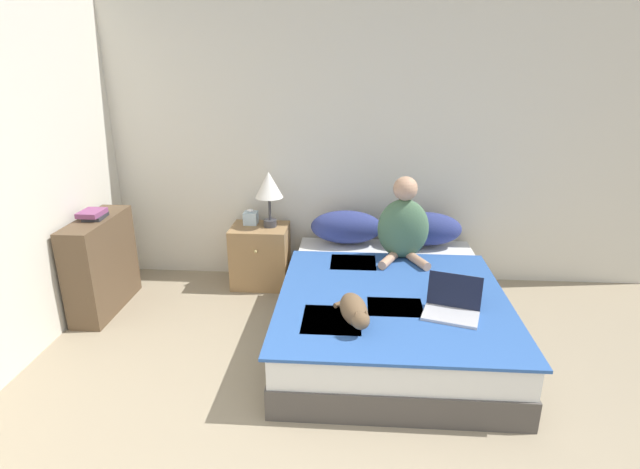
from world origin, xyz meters
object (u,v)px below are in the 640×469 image
Objects in this scene: nightstand at (261,256)px; tissue_box at (251,218)px; bed at (390,310)px; table_lamp at (269,187)px; pillow_far at (425,229)px; laptop_open at (452,307)px; bookshelf at (101,264)px; cat_tabby at (354,310)px; person_sitting at (403,225)px; pillow_near at (346,227)px; book_stack_top at (93,214)px.

nightstand is 0.35m from tissue_box.
bed is 4.11× the size of table_lamp.
tissue_box is at bearing 161.73° from table_lamp.
laptop_open is (0.02, -1.26, -0.10)m from pillow_far.
tissue_box is at bearing 29.50° from bookshelf.
bookshelf is (-2.04, 0.84, -0.11)m from cat_tabby.
bookshelf is (-2.43, -0.26, -0.30)m from person_sitting.
cat_tabby is 1.08× the size of table_lamp.
nightstand is 0.71× the size of bookshelf.
bed is at bearing 141.36° from cat_tabby.
table_lamp reaches higher than pillow_near.
pillow_near is 0.76m from table_lamp.
laptop_open is at bearing -42.12° from table_lamp.
tissue_box is at bearing -160.92° from cat_tabby.
pillow_far is 1.55m from tissue_box.
table_lamp is (-0.67, -0.01, 0.35)m from pillow_near.
pillow_near is at bearing 16.34° from book_stack_top.
bed is 0.73m from person_sitting.
person_sitting reaches higher than cat_tabby.
nightstand is at bearing -171.09° from table_lamp.
book_stack_top is (-1.20, -0.55, 0.54)m from nightstand.
person_sitting reaches higher than laptop_open.
pillow_near reaches higher than cat_tabby.
book_stack_top reaches higher than nightstand.
cat_tabby is 2.23m from book_stack_top.
cat_tabby is at bearing -109.38° from person_sitting.
person_sitting is 3.12× the size of book_stack_top.
nightstand is 2.55× the size of book_stack_top.
table_lamp reaches higher than pillow_far.
person_sitting is 1.00m from laptop_open.
book_stack_top reaches higher than pillow_near.
bookshelf is at bearing -167.74° from pillow_far.
tissue_box is at bearing 139.37° from nightstand.
pillow_near is (-0.34, 0.85, 0.36)m from bed.
book_stack_top reaches higher than bookshelf.
laptop_open reaches higher than nightstand.
laptop_open is (0.24, -0.94, -0.23)m from person_sitting.
book_stack_top is at bearing -125.80° from cat_tabby.
bed is 0.61m from laptop_open.
bed is at bearing -102.80° from person_sitting.
cat_tabby is 2.44× the size of book_stack_top.
person_sitting reaches higher than book_stack_top.
bed is at bearing 148.07° from laptop_open.
person_sitting reaches higher than table_lamp.
bed is 1.49m from table_lamp.
book_stack_top is at bearing -163.66° from pillow_near.
bookshelf reaches higher than pillow_far.
pillow_near is 1.44m from laptop_open.
table_lamp reaches higher than cat_tabby.
pillow_near is 4.48× the size of tissue_box.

